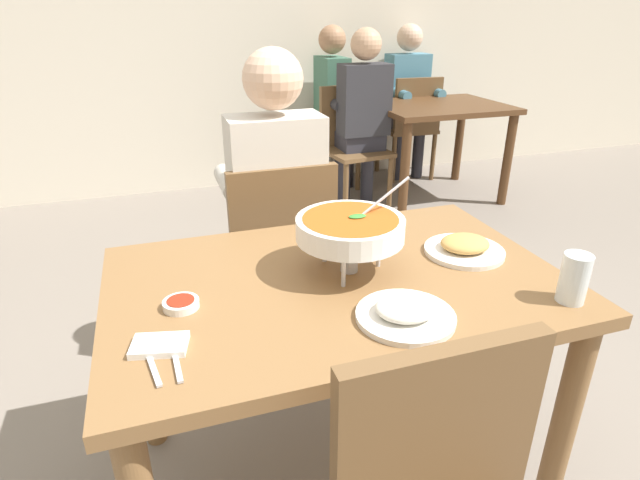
{
  "coord_description": "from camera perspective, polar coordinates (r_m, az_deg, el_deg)",
  "views": [
    {
      "loc": [
        -0.44,
        -1.17,
        1.43
      ],
      "look_at": [
        0.0,
        0.15,
        0.8
      ],
      "focal_mm": 28.74,
      "sensor_mm": 36.0,
      "label": 1
    }
  ],
  "objects": [
    {
      "name": "rice_plate",
      "position": [
        1.25,
        9.52,
        -7.89
      ],
      "size": [
        0.24,
        0.24,
        0.06
      ],
      "color": "white",
      "rests_on": "dining_table_main"
    },
    {
      "name": "drink_glass",
      "position": [
        1.44,
        26.4,
        -4.08
      ],
      "size": [
        0.07,
        0.07,
        0.13
      ],
      "color": "silver",
      "rests_on": "dining_table_main"
    },
    {
      "name": "fork_utensil",
      "position": [
        1.16,
        -18.3,
        -12.78
      ],
      "size": [
        0.04,
        0.17,
        0.01
      ],
      "primitive_type": "cube",
      "rotation": [
        0.0,
        0.0,
        0.17
      ],
      "color": "silver",
      "rests_on": "dining_table_main"
    },
    {
      "name": "ground_plane",
      "position": [
        1.9,
        1.56,
        -24.47
      ],
      "size": [
        16.0,
        16.0,
        0.0
      ],
      "primitive_type": "plane",
      "color": "gray"
    },
    {
      "name": "patron_bg_middle",
      "position": [
        4.72,
        9.78,
        15.8
      ],
      "size": [
        0.4,
        0.45,
        1.31
      ],
      "color": "#2D2D38",
      "rests_on": "ground_plane"
    },
    {
      "name": "patron_bg_left",
      "position": [
        3.91,
        4.67,
        14.29
      ],
      "size": [
        0.4,
        0.45,
        1.31
      ],
      "color": "#2D2D38",
      "rests_on": "ground_plane"
    },
    {
      "name": "chair_bg_right",
      "position": [
        4.45,
        2.38,
        12.52
      ],
      "size": [
        0.47,
        0.47,
        0.9
      ],
      "color": "brown",
      "rests_on": "ground_plane"
    },
    {
      "name": "patron_bg_right",
      "position": [
        4.41,
        1.8,
        15.53
      ],
      "size": [
        0.45,
        0.4,
        1.31
      ],
      "color": "#2D2D38",
      "rests_on": "ground_plane"
    },
    {
      "name": "dining_table_far",
      "position": [
        4.22,
        12.98,
        12.73
      ],
      "size": [
        1.0,
        0.8,
        0.75
      ],
      "color": "#51331C",
      "rests_on": "ground_plane"
    },
    {
      "name": "diner_main",
      "position": [
        2.06,
        -5.05,
        4.93
      ],
      "size": [
        0.4,
        0.45,
        1.31
      ],
      "color": "#2D2D38",
      "rests_on": "ground_plane"
    },
    {
      "name": "spoon_utensil",
      "position": [
        1.16,
        -15.79,
        -12.47
      ],
      "size": [
        0.02,
        0.17,
        0.01
      ],
      "primitive_type": "cube",
      "rotation": [
        0.0,
        0.0,
        0.05
      ],
      "color": "silver",
      "rests_on": "dining_table_main"
    },
    {
      "name": "chair_diner_main",
      "position": [
        2.12,
        -4.61,
        -1.37
      ],
      "size": [
        0.44,
        0.44,
        0.9
      ],
      "color": "brown",
      "rests_on": "ground_plane"
    },
    {
      "name": "dining_table_main",
      "position": [
        1.48,
        1.84,
        -8.17
      ],
      "size": [
        1.24,
        0.81,
        0.75
      ],
      "color": "brown",
      "rests_on": "ground_plane"
    },
    {
      "name": "chair_bg_left",
      "position": [
        4.0,
        3.48,
        11.1
      ],
      "size": [
        0.49,
        0.49,
        0.9
      ],
      "color": "brown",
      "rests_on": "ground_plane"
    },
    {
      "name": "napkin_folded",
      "position": [
        1.2,
        -17.43,
        -11.11
      ],
      "size": [
        0.14,
        0.11,
        0.02
      ],
      "primitive_type": "cube",
      "rotation": [
        0.0,
        0.0,
        -0.23
      ],
      "color": "white",
      "rests_on": "dining_table_main"
    },
    {
      "name": "chair_bg_middle",
      "position": [
        4.68,
        10.15,
        12.77
      ],
      "size": [
        0.46,
        0.46,
        0.9
      ],
      "color": "brown",
      "rests_on": "ground_plane"
    },
    {
      "name": "curry_bowl",
      "position": [
        1.41,
        3.38,
        1.24
      ],
      "size": [
        0.33,
        0.3,
        0.26
      ],
      "color": "silver",
      "rests_on": "dining_table_main"
    },
    {
      "name": "sauce_dish",
      "position": [
        1.33,
        -15.22,
        -6.85
      ],
      "size": [
        0.09,
        0.09,
        0.02
      ],
      "color": "white",
      "rests_on": "dining_table_main"
    },
    {
      "name": "appetizer_plate",
      "position": [
        1.61,
        15.8,
        -0.78
      ],
      "size": [
        0.24,
        0.24,
        0.06
      ],
      "color": "white",
      "rests_on": "dining_table_main"
    }
  ]
}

